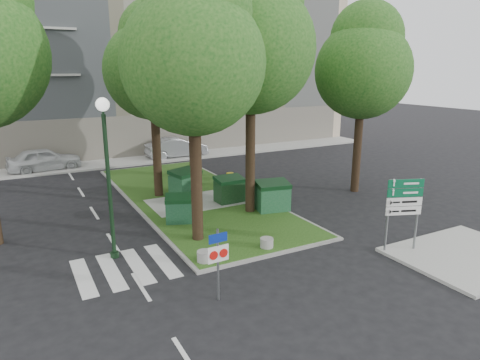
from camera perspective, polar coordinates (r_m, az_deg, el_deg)
ground at (r=15.76m, az=3.12°, el=-10.27°), size 120.00×120.00×0.00m
median_island at (r=22.67m, az=-6.36°, el=-2.28°), size 6.00×16.00×0.12m
median_kerb at (r=22.67m, az=-6.36°, el=-2.31°), size 6.30×16.30×0.10m
sidewalk_corner at (r=17.74m, az=28.00°, el=-8.92°), size 5.00×4.00×0.12m
building_sidewalk at (r=32.24m, az=-14.25°, el=2.46°), size 42.00×3.00×0.12m
zebra_crossing at (r=15.65m, az=-11.90°, el=-10.76°), size 5.00×3.00×0.01m
apartment_building at (r=38.91m, az=-17.89°, el=16.02°), size 41.00×12.00×16.00m
tree_median_near_left at (r=15.94m, az=-6.07°, el=17.03°), size 5.20×5.20×10.53m
tree_median_near_right at (r=19.32m, az=1.63°, el=18.67°), size 5.60×5.60×11.46m
tree_median_mid at (r=22.22m, az=-11.45°, el=15.28°), size 4.80×4.80×9.99m
tree_median_far at (r=26.18m, az=-6.61°, el=18.27°), size 5.80×5.80×11.93m
tree_street_right at (r=23.92m, az=16.20°, el=14.95°), size 5.00×5.00×10.06m
dumpster_a at (r=18.86m, az=-7.92°, el=-3.81°), size 1.55×1.33×1.22m
dumpster_b at (r=22.55m, az=-7.30°, el=-0.42°), size 1.85×1.62×1.44m
dumpster_c at (r=21.45m, az=-1.40°, el=-1.26°), size 1.43×1.02×1.31m
dumpster_d at (r=20.23m, az=4.35°, el=-2.12°), size 1.72×1.36×1.43m
bollard_left at (r=15.16m, az=-4.78°, el=-10.09°), size 0.52×0.52×0.37m
bollard_right at (r=16.25m, az=3.58°, el=-8.34°), size 0.50×0.50×0.35m
bollard_mid at (r=19.49m, az=-6.47°, el=-4.26°), size 0.64×0.64×0.45m
litter_bin at (r=24.34m, az=-1.32°, el=0.07°), size 0.44×0.44×0.76m
street_lamp at (r=15.30m, az=-17.31°, el=2.51°), size 0.46×0.46×5.71m
traffic_sign_pole at (r=12.52m, az=-2.97°, el=-9.94°), size 0.67×0.08×2.23m
directional_sign at (r=16.57m, az=20.99°, el=-2.91°), size 1.27×0.53×2.70m
car_white at (r=31.17m, az=-24.63°, el=2.51°), size 4.76×2.28×1.57m
car_silver at (r=33.07m, az=-8.43°, el=4.30°), size 4.66×1.63×1.54m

